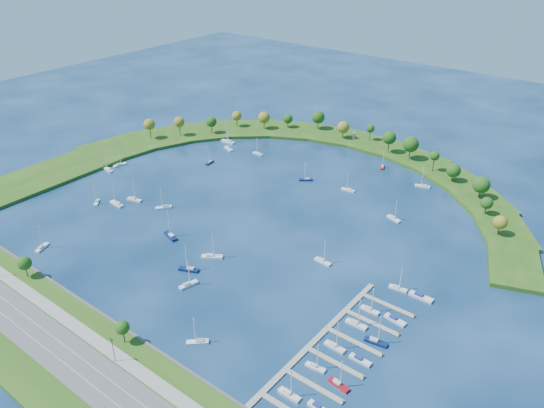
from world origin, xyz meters
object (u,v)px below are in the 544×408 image
Objects in this scene: moored_boat_11 at (120,164)px; docked_boat_9 at (395,320)px; moored_boat_9 at (382,166)px; moored_boat_12 at (228,141)px; docked_boat_6 at (356,323)px; moored_boat_20 at (323,261)px; moored_boat_16 at (394,218)px; docked_boat_3 at (339,384)px; dock_system at (334,347)px; docked_boat_10 at (398,288)px; moored_boat_10 at (108,169)px; moored_boat_14 at (42,247)px; moored_boat_7 at (210,162)px; moored_boat_19 at (212,256)px; moored_boat_8 at (117,203)px; moored_boat_17 at (97,202)px; moored_boat_2 at (228,148)px; docked_boat_7 at (376,341)px; harbor_tower at (354,136)px; moored_boat_21 at (171,235)px; docked_boat_2 at (315,366)px; moored_boat_1 at (198,341)px; moored_boat_4 at (164,207)px; moored_boat_18 at (306,179)px; moored_boat_0 at (258,153)px; docked_boat_8 at (370,309)px; moored_boat_5 at (189,269)px; moored_boat_6 at (188,284)px; docked_boat_11 at (421,297)px; docked_boat_5 at (360,360)px; docked_boat_0 at (289,394)px; docked_boat_4 at (335,346)px; moored_boat_13 at (348,189)px; moored_boat_3 at (423,186)px; moored_boat_15 at (134,199)px.

moored_boat_11 reaches higher than docked_boat_9.
docked_boat_9 is (70.87, -124.47, -0.21)m from moored_boat_9.
moored_boat_12 is 195.66m from docked_boat_6.
moored_boat_20 is at bearing 139.41° from docked_boat_6.
moored_boat_16 is 117.18m from docked_boat_3.
dock_system is 7.22× the size of docked_boat_10.
moored_boat_10 reaches higher than moored_boat_14.
moored_boat_7 is 105.89m from moored_boat_19.
moored_boat_8 is 1.20× the size of docked_boat_3.
moored_boat_16 is 158.35m from moored_boat_17.
moored_boat_2 is 1.02× the size of docked_boat_7.
moored_boat_14 reaches higher than harbor_tower.
moored_boat_10 is 83.45m from moored_boat_12.
moored_boat_2 reaches higher than moored_boat_20.
moored_boat_21 is at bearing -166.31° from docked_boat_9.
docked_boat_2 is 57.95m from docked_boat_10.
moored_boat_11 is 1.17× the size of moored_boat_17.
moored_boat_19 is (-34.21, 43.18, 0.07)m from moored_boat_1.
moored_boat_4 is 130.39m from docked_boat_10.
moored_boat_20 is 1.33× the size of docked_boat_9.
moored_boat_18 is (40.18, 74.52, -0.02)m from moored_boat_4.
moored_boat_0 is 0.95× the size of docked_boat_8.
moored_boat_18 is (67.71, -7.00, -0.03)m from moored_boat_2.
docked_boat_7 is (160.77, -8.29, -0.04)m from moored_boat_8.
docked_boat_10 is (2.63, 45.16, 0.54)m from dock_system.
moored_boat_11 is (-114.61, 51.98, -0.03)m from moored_boat_5.
moored_boat_1 is 180.97m from moored_boat_9.
moored_boat_6 is 1.24× the size of docked_boat_11.
docked_boat_2 is at bearing -129.54° from docked_boat_5.
moored_boat_7 is at bearing 161.40° from moored_boat_20.
moored_boat_19 is at bearing 150.81° from docked_boat_0.
moored_boat_9 is 188.74m from docked_boat_0.
docked_boat_7 is 1.10× the size of docked_boat_8.
moored_boat_13 is at bearing 120.94° from docked_boat_4.
moored_boat_15 is at bearing 26.37° from moored_boat_3.
moored_boat_12 is 1.30× the size of moored_boat_13.
docked_boat_9 reaches higher than dock_system.
moored_boat_2 reaches higher than moored_boat_3.
moored_boat_3 is at bearing 103.63° from docked_boat_8.
moored_boat_15 is 73.40m from moored_boat_19.
moored_boat_8 is 1.33× the size of moored_boat_17.
moored_boat_0 is at bearing 36.31° from moored_boat_2.
moored_boat_8 is (-74.35, 18.57, 0.02)m from moored_boat_5.
docked_boat_3 is at bearing -53.78° from moored_boat_16.
harbor_tower is 202.40m from docked_boat_4.
moored_boat_10 is at bearing -176.90° from moored_boat_20.
moored_boat_1 is 0.96× the size of moored_boat_3.
docked_boat_6 is at bearing -89.76° from moored_boat_11.
moored_boat_18 is 126.55m from docked_boat_9.
moored_boat_12 is (-35.93, 90.44, 0.08)m from moored_boat_4.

